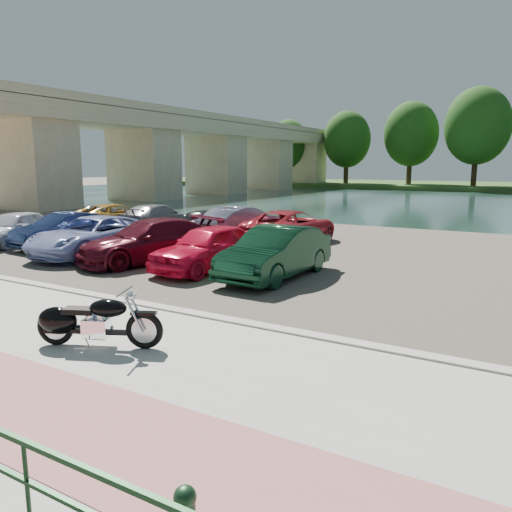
{
  "coord_description": "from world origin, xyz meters",
  "views": [
    {
      "loc": [
        5.68,
        -6.35,
        3.3
      ],
      "look_at": [
        -0.4,
        4.03,
        1.1
      ],
      "focal_mm": 35.0,
      "sensor_mm": 36.0,
      "label": 1
    }
  ],
  "objects_px": {
    "motorcycle": "(87,321)",
    "car_0": "(14,228)",
    "car_1": "(64,230)",
    "car_2": "(92,236)"
  },
  "relations": [
    {
      "from": "car_0",
      "to": "car_1",
      "type": "relative_size",
      "value": 0.99
    },
    {
      "from": "car_0",
      "to": "car_2",
      "type": "height_order",
      "value": "car_2"
    },
    {
      "from": "car_1",
      "to": "car_2",
      "type": "distance_m",
      "value": 2.62
    },
    {
      "from": "motorcycle",
      "to": "car_0",
      "type": "relative_size",
      "value": 0.54
    },
    {
      "from": "motorcycle",
      "to": "car_1",
      "type": "xyz_separation_m",
      "value": [
        -9.9,
        7.48,
        0.16
      ]
    },
    {
      "from": "car_0",
      "to": "car_1",
      "type": "bearing_deg",
      "value": 1.09
    },
    {
      "from": "motorcycle",
      "to": "car_2",
      "type": "bearing_deg",
      "value": 113.79
    },
    {
      "from": "motorcycle",
      "to": "car_1",
      "type": "height_order",
      "value": "car_1"
    },
    {
      "from": "car_0",
      "to": "car_2",
      "type": "bearing_deg",
      "value": -16.76
    },
    {
      "from": "car_2",
      "to": "car_0",
      "type": "bearing_deg",
      "value": 176.49
    }
  ]
}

